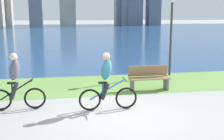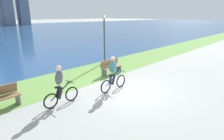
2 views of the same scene
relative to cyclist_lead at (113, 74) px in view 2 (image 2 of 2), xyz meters
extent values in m
plane|color=#9E9E99|center=(0.33, -0.49, -0.84)|extent=(300.00, 300.00, 0.00)
cube|color=#6B9947|center=(0.33, 3.05, -0.83)|extent=(120.00, 3.31, 0.01)
torus|color=black|center=(0.57, 0.00, -0.51)|extent=(0.65, 0.06, 0.65)
torus|color=black|center=(-0.50, 0.00, -0.51)|extent=(0.65, 0.06, 0.65)
cylinder|color=blue|center=(0.01, 0.00, -0.23)|extent=(1.04, 0.04, 0.61)
cylinder|color=blue|center=(-0.12, 0.00, -0.28)|extent=(0.04, 0.04, 0.47)
cube|color=black|center=(-0.12, 0.00, -0.02)|extent=(0.24, 0.10, 0.05)
cylinder|color=black|center=(0.52, 0.00, 0.06)|extent=(0.03, 0.52, 0.03)
ellipsoid|color=teal|center=(-0.02, 0.00, 0.36)|extent=(0.40, 0.36, 0.65)
sphere|color=#D8AD84|center=(-0.02, 0.00, 0.74)|extent=(0.22, 0.22, 0.22)
cylinder|color=#26262D|center=(-0.07, 0.10, -0.26)|extent=(0.27, 0.11, 0.49)
cylinder|color=#26262D|center=(-0.07, -0.10, -0.26)|extent=(0.27, 0.11, 0.49)
torus|color=black|center=(-2.08, 0.47, -0.52)|extent=(0.63, 0.06, 0.63)
torus|color=black|center=(-3.04, 0.47, -0.52)|extent=(0.63, 0.06, 0.63)
cylinder|color=black|center=(-2.59, 0.47, -0.24)|extent=(0.94, 0.04, 0.60)
cylinder|color=black|center=(-2.71, 0.47, -0.29)|extent=(0.04, 0.04, 0.47)
cube|color=black|center=(-2.71, 0.47, -0.03)|extent=(0.24, 0.10, 0.05)
cylinder|color=black|center=(-2.13, 0.47, 0.05)|extent=(0.03, 0.52, 0.03)
ellipsoid|color=#595966|center=(-2.61, 0.47, 0.35)|extent=(0.40, 0.36, 0.65)
sphere|color=beige|center=(-2.61, 0.47, 0.73)|extent=(0.22, 0.22, 0.22)
cylinder|color=#26262D|center=(-2.66, 0.57, -0.27)|extent=(0.27, 0.11, 0.49)
cylinder|color=#26262D|center=(-2.66, 0.37, -0.27)|extent=(0.27, 0.11, 0.49)
cube|color=#595960|center=(-3.79, 1.82, -0.61)|extent=(0.08, 0.37, 0.45)
cube|color=olive|center=(1.87, 1.88, -0.39)|extent=(1.50, 0.45, 0.04)
cube|color=olive|center=(1.87, 2.07, -0.14)|extent=(1.50, 0.11, 0.40)
cube|color=#595960|center=(2.52, 1.88, -0.61)|extent=(0.08, 0.37, 0.45)
cube|color=#595960|center=(1.22, 1.88, -0.61)|extent=(0.08, 0.37, 0.45)
cylinder|color=#38383D|center=(3.60, 4.30, 0.82)|extent=(0.10, 0.10, 3.31)
sphere|color=white|center=(3.60, 4.30, 2.58)|extent=(0.28, 0.28, 0.28)
cube|color=slate|center=(16.75, 68.54, 4.58)|extent=(4.30, 4.14, 10.84)
cube|color=slate|center=(20.57, 74.41, 6.33)|extent=(2.70, 4.34, 14.34)
cube|color=slate|center=(23.61, 68.06, 5.42)|extent=(3.43, 3.45, 12.51)
camera|label=1|loc=(-1.21, -7.78, 1.89)|focal=45.06mm
camera|label=2|loc=(-6.22, -5.85, 2.70)|focal=30.00mm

